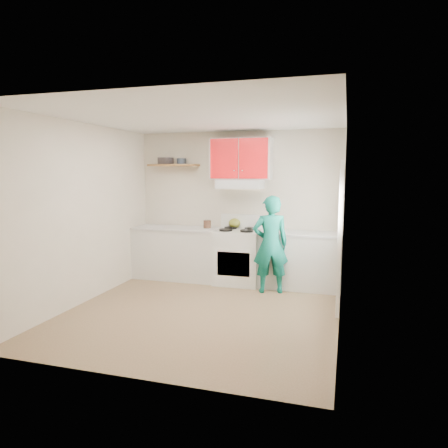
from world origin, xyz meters
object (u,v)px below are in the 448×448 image
(stove, at_px, (238,257))
(crock, at_px, (207,225))
(tin, at_px, (182,161))
(person, at_px, (271,244))
(kettle, at_px, (235,223))

(stove, bearing_deg, crock, 171.66)
(tin, bearing_deg, person, -18.47)
(person, bearing_deg, kettle, -55.71)
(stove, xyz_separation_m, kettle, (-0.13, 0.21, 0.55))
(stove, relative_size, crock, 5.77)
(crock, distance_m, person, 1.31)
(person, bearing_deg, crock, -38.37)
(person, bearing_deg, stove, -48.70)
(kettle, xyz_separation_m, person, (0.75, -0.59, -0.24))
(tin, bearing_deg, stove, -10.27)
(tin, bearing_deg, kettle, 0.69)
(kettle, height_order, crock, kettle)
(stove, bearing_deg, tin, 169.73)
(tin, distance_m, person, 2.25)
(crock, bearing_deg, stove, -8.34)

